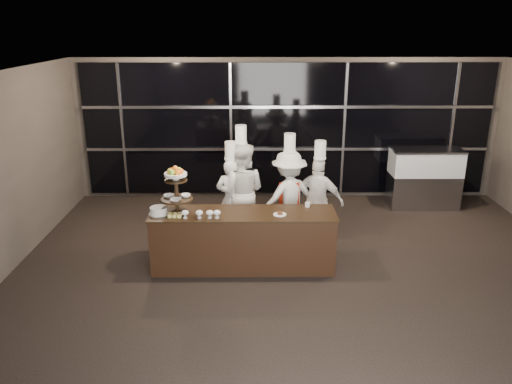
{
  "coord_description": "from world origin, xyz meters",
  "views": [
    {
      "loc": [
        -0.74,
        -5.53,
        3.67
      ],
      "look_at": [
        -0.69,
        1.88,
        1.15
      ],
      "focal_mm": 35.0,
      "sensor_mm": 36.0,
      "label": 1
    }
  ],
  "objects_px": {
    "buffet_counter": "(243,240)",
    "chef_b": "(241,191)",
    "display_case": "(425,175)",
    "chef_c": "(289,197)",
    "chef_d": "(318,200)",
    "layer_cake": "(159,211)",
    "chef_a": "(231,198)",
    "display_stand": "(176,187)"
  },
  "relations": [
    {
      "from": "buffet_counter",
      "to": "chef_c",
      "type": "relative_size",
      "value": 1.47
    },
    {
      "from": "buffet_counter",
      "to": "chef_b",
      "type": "bearing_deg",
      "value": 92.42
    },
    {
      "from": "layer_cake",
      "to": "chef_b",
      "type": "relative_size",
      "value": 0.15
    },
    {
      "from": "chef_a",
      "to": "chef_b",
      "type": "relative_size",
      "value": 0.87
    },
    {
      "from": "layer_cake",
      "to": "chef_c",
      "type": "xyz_separation_m",
      "value": [
        2.04,
        1.02,
        -0.14
      ]
    },
    {
      "from": "chef_d",
      "to": "chef_b",
      "type": "bearing_deg",
      "value": 173.09
    },
    {
      "from": "chef_c",
      "to": "chef_d",
      "type": "bearing_deg",
      "value": -2.01
    },
    {
      "from": "chef_a",
      "to": "layer_cake",
      "type": "bearing_deg",
      "value": -133.56
    },
    {
      "from": "display_stand",
      "to": "chef_a",
      "type": "height_order",
      "value": "chef_a"
    },
    {
      "from": "display_stand",
      "to": "chef_a",
      "type": "relative_size",
      "value": 0.42
    },
    {
      "from": "buffet_counter",
      "to": "chef_b",
      "type": "height_order",
      "value": "chef_b"
    },
    {
      "from": "display_case",
      "to": "chef_c",
      "type": "relative_size",
      "value": 0.74
    },
    {
      "from": "chef_b",
      "to": "chef_d",
      "type": "distance_m",
      "value": 1.33
    },
    {
      "from": "display_case",
      "to": "chef_b",
      "type": "relative_size",
      "value": 0.7
    },
    {
      "from": "layer_cake",
      "to": "chef_c",
      "type": "bearing_deg",
      "value": 26.57
    },
    {
      "from": "display_case",
      "to": "chef_c",
      "type": "distance_m",
      "value": 3.42
    },
    {
      "from": "buffet_counter",
      "to": "layer_cake",
      "type": "xyz_separation_m",
      "value": [
        -1.28,
        -0.05,
        0.51
      ]
    },
    {
      "from": "chef_b",
      "to": "display_stand",
      "type": "bearing_deg",
      "value": -130.53
    },
    {
      "from": "layer_cake",
      "to": "chef_c",
      "type": "distance_m",
      "value": 2.29
    },
    {
      "from": "chef_a",
      "to": "chef_d",
      "type": "xyz_separation_m",
      "value": [
        1.5,
        -0.1,
        0.0
      ]
    },
    {
      "from": "layer_cake",
      "to": "chef_a",
      "type": "xyz_separation_m",
      "value": [
        1.05,
        1.11,
        -0.2
      ]
    },
    {
      "from": "layer_cake",
      "to": "chef_d",
      "type": "xyz_separation_m",
      "value": [
        2.55,
        1.0,
        -0.19
      ]
    },
    {
      "from": "layer_cake",
      "to": "display_case",
      "type": "xyz_separation_m",
      "value": [
        4.98,
        2.77,
        -0.29
      ]
    },
    {
      "from": "chef_a",
      "to": "chef_c",
      "type": "xyz_separation_m",
      "value": [
        0.99,
        -0.09,
        0.05
      ]
    },
    {
      "from": "display_case",
      "to": "chef_d",
      "type": "height_order",
      "value": "chef_d"
    },
    {
      "from": "chef_c",
      "to": "display_case",
      "type": "bearing_deg",
      "value": 30.77
    },
    {
      "from": "display_stand",
      "to": "chef_c",
      "type": "xyz_separation_m",
      "value": [
        1.77,
        0.97,
        -0.51
      ]
    },
    {
      "from": "buffet_counter",
      "to": "display_case",
      "type": "xyz_separation_m",
      "value": [
        3.7,
        2.72,
        0.22
      ]
    },
    {
      "from": "display_case",
      "to": "chef_a",
      "type": "distance_m",
      "value": 4.26
    },
    {
      "from": "buffet_counter",
      "to": "chef_c",
      "type": "xyz_separation_m",
      "value": [
        0.77,
        0.97,
        0.36
      ]
    },
    {
      "from": "display_stand",
      "to": "chef_b",
      "type": "relative_size",
      "value": 0.36
    },
    {
      "from": "buffet_counter",
      "to": "display_stand",
      "type": "relative_size",
      "value": 3.81
    },
    {
      "from": "buffet_counter",
      "to": "layer_cake",
      "type": "height_order",
      "value": "layer_cake"
    },
    {
      "from": "display_case",
      "to": "chef_c",
      "type": "xyz_separation_m",
      "value": [
        -2.94,
        -1.75,
        0.14
      ]
    },
    {
      "from": "display_case",
      "to": "chef_b",
      "type": "height_order",
      "value": "chef_b"
    },
    {
      "from": "buffet_counter",
      "to": "chef_a",
      "type": "relative_size",
      "value": 1.59
    },
    {
      "from": "chef_b",
      "to": "chef_c",
      "type": "distance_m",
      "value": 0.83
    },
    {
      "from": "display_case",
      "to": "chef_b",
      "type": "distance_m",
      "value": 4.08
    },
    {
      "from": "display_case",
      "to": "chef_d",
      "type": "xyz_separation_m",
      "value": [
        -2.43,
        -1.77,
        0.09
      ]
    },
    {
      "from": "chef_d",
      "to": "buffet_counter",
      "type": "bearing_deg",
      "value": -143.13
    },
    {
      "from": "chef_a",
      "to": "chef_c",
      "type": "bearing_deg",
      "value": -4.95
    },
    {
      "from": "chef_a",
      "to": "chef_b",
      "type": "height_order",
      "value": "chef_b"
    }
  ]
}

